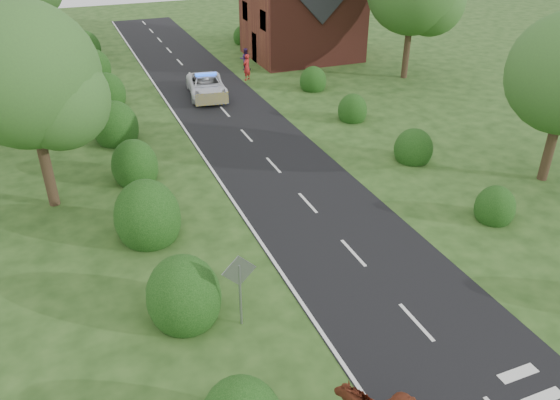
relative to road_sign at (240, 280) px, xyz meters
name	(u,v)px	position (x,y,z in m)	size (l,w,h in m)	color
ground	(416,322)	(5.00, -2.00, -1.65)	(120.00, 120.00, 0.00)	#213E15
road	(253,142)	(5.00, 13.00, -1.64)	(6.00, 70.00, 0.02)	black
road_markings	(236,163)	(3.40, 10.93, -1.63)	(4.96, 70.00, 0.01)	white
hedgerow_left	(137,177)	(-1.51, 9.69, -0.91)	(2.75, 50.41, 3.00)	black
hedgerow_right	(400,141)	(11.60, 9.21, -1.10)	(2.10, 45.78, 2.10)	black
tree_left_a	(34,82)	(-4.75, 9.86, 3.69)	(5.74, 5.60, 8.38)	#332316
tree_left_b	(0,45)	(-6.25, 17.86, 3.39)	(5.74, 5.60, 8.07)	#332316
road_sign	(240,280)	(0.00, 0.00, 0.00)	(1.06, 0.08, 2.53)	gray
house	(302,8)	(14.49, 28.00, 2.13)	(8.00, 7.40, 9.17)	brown
police_van	(207,86)	(4.82, 21.29, -0.97)	(2.91, 5.21, 1.51)	silver
pedestrian_red	(247,67)	(8.38, 23.68, -0.75)	(0.66, 0.43, 1.82)	#A81F1E
pedestrian_purple	(245,59)	(9.12, 26.13, -0.85)	(0.78, 0.61, 1.60)	#452464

